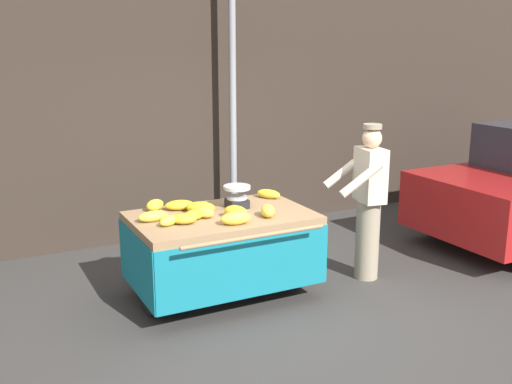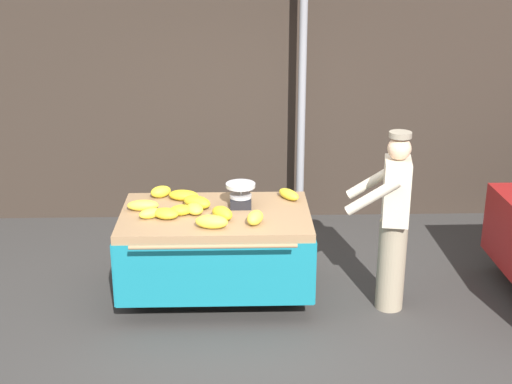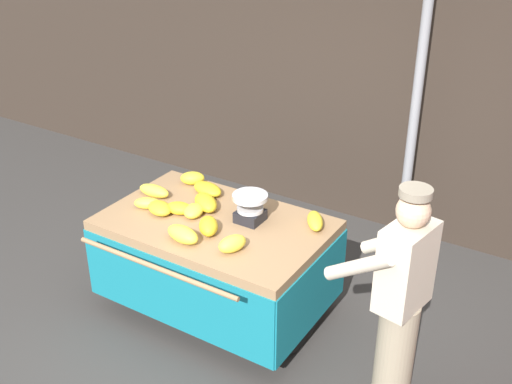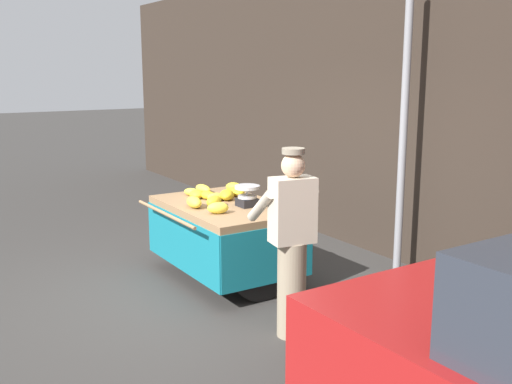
{
  "view_description": "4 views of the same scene",
  "coord_description": "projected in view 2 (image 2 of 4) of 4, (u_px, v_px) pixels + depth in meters",
  "views": [
    {
      "loc": [
        -2.62,
        -4.69,
        2.55
      ],
      "look_at": [
        0.07,
        0.58,
        1.07
      ],
      "focal_mm": 42.11,
      "sensor_mm": 36.0,
      "label": 1
    },
    {
      "loc": [
        -0.11,
        -5.64,
        3.32
      ],
      "look_at": [
        0.07,
        0.65,
        1.06
      ],
      "focal_mm": 50.05,
      "sensor_mm": 36.0,
      "label": 2
    },
    {
      "loc": [
        2.24,
        -2.9,
        3.34
      ],
      "look_at": [
        0.02,
        0.65,
        1.2
      ],
      "focal_mm": 43.86,
      "sensor_mm": 36.0,
      "label": 3
    },
    {
      "loc": [
        5.42,
        -2.64,
        2.37
      ],
      "look_at": [
        0.12,
        0.72,
        1.08
      ],
      "focal_mm": 41.87,
      "sensor_mm": 36.0,
      "label": 4
    }
  ],
  "objects": [
    {
      "name": "ground_plane",
      "position": [
        250.0,
        327.0,
        6.43
      ],
      "size": [
        60.0,
        60.0,
        0.0
      ],
      "primitive_type": "plane",
      "color": "#383533"
    },
    {
      "name": "weighing_scale",
      "position": [
        241.0,
        195.0,
        6.77
      ],
      "size": [
        0.28,
        0.28,
        0.24
      ],
      "color": "black",
      "rests_on": "banana_cart"
    },
    {
      "name": "back_wall",
      "position": [
        245.0,
        63.0,
        8.45
      ],
      "size": [
        16.0,
        0.24,
        3.8
      ],
      "primitive_type": "cube",
      "color": "#332821",
      "rests_on": "ground"
    },
    {
      "name": "banana_bunch_8",
      "position": [
        184.0,
        195.0,
        6.96
      ],
      "size": [
        0.32,
        0.22,
        0.1
      ],
      "primitive_type": "ellipsoid",
      "rotation": [
        0.0,
        0.0,
        1.36
      ],
      "color": "gold",
      "rests_on": "banana_cart"
    },
    {
      "name": "banana_bunch_4",
      "position": [
        222.0,
        213.0,
        6.48
      ],
      "size": [
        0.26,
        0.28,
        0.12
      ],
      "primitive_type": "ellipsoid",
      "rotation": [
        0.0,
        0.0,
        0.66
      ],
      "color": "gold",
      "rests_on": "banana_cart"
    },
    {
      "name": "banana_bunch_7",
      "position": [
        255.0,
        218.0,
        6.38
      ],
      "size": [
        0.21,
        0.26,
        0.12
      ],
      "primitive_type": "ellipsoid",
      "rotation": [
        0.0,
        0.0,
        2.78
      ],
      "color": "yellow",
      "rests_on": "banana_cart"
    },
    {
      "name": "banana_bunch_10",
      "position": [
        289.0,
        194.0,
        6.99
      ],
      "size": [
        0.25,
        0.3,
        0.1
      ],
      "primitive_type": "ellipsoid",
      "rotation": [
        0.0,
        0.0,
        0.58
      ],
      "color": "yellow",
      "rests_on": "banana_cart"
    },
    {
      "name": "banana_bunch_5",
      "position": [
        195.0,
        209.0,
        6.62
      ],
      "size": [
        0.22,
        0.25,
        0.09
      ],
      "primitive_type": "ellipsoid",
      "rotation": [
        0.0,
        0.0,
        0.35
      ],
      "color": "yellow",
      "rests_on": "banana_cart"
    },
    {
      "name": "street_pole",
      "position": [
        302.0,
        88.0,
        8.09
      ],
      "size": [
        0.09,
        0.09,
        3.39
      ],
      "primitive_type": "cylinder",
      "color": "gray",
      "rests_on": "ground"
    },
    {
      "name": "banana_bunch_6",
      "position": [
        181.0,
        210.0,
        6.59
      ],
      "size": [
        0.25,
        0.19,
        0.1
      ],
      "primitive_type": "ellipsoid",
      "rotation": [
        0.0,
        0.0,
        1.81
      ],
      "color": "gold",
      "rests_on": "banana_cart"
    },
    {
      "name": "banana_bunch_1",
      "position": [
        143.0,
        205.0,
        6.7
      ],
      "size": [
        0.3,
        0.13,
        0.1
      ],
      "primitive_type": "ellipsoid",
      "rotation": [
        0.0,
        0.0,
        1.59
      ],
      "color": "yellow",
      "rests_on": "banana_cart"
    },
    {
      "name": "banana_bunch_11",
      "position": [
        161.0,
        192.0,
        7.04
      ],
      "size": [
        0.26,
        0.24,
        0.11
      ],
      "primitive_type": "ellipsoid",
      "rotation": [
        0.0,
        0.0,
        2.15
      ],
      "color": "yellow",
      "rests_on": "banana_cart"
    },
    {
      "name": "banana_bunch_2",
      "position": [
        166.0,
        213.0,
        6.51
      ],
      "size": [
        0.28,
        0.24,
        0.1
      ],
      "primitive_type": "ellipsoid",
      "rotation": [
        0.0,
        0.0,
        1.21
      ],
      "color": "gold",
      "rests_on": "banana_cart"
    },
    {
      "name": "banana_cart",
      "position": [
        216.0,
        235.0,
        6.74
      ],
      "size": [
        1.8,
        1.32,
        0.88
      ],
      "color": "#93704C",
      "rests_on": "ground"
    },
    {
      "name": "vendor_person",
      "position": [
        393.0,
        222.0,
        6.49
      ],
      "size": [
        0.64,
        0.59,
        1.71
      ],
      "color": "gray",
      "rests_on": "ground"
    },
    {
      "name": "banana_bunch_3",
      "position": [
        212.0,
        222.0,
        6.29
      ],
      "size": [
        0.31,
        0.19,
        0.12
      ],
      "primitive_type": "ellipsoid",
      "rotation": [
        0.0,
        0.0,
        1.41
      ],
      "color": "yellow",
      "rests_on": "banana_cart"
    },
    {
      "name": "banana_bunch_9",
      "position": [
        150.0,
        213.0,
        6.52
      ],
      "size": [
        0.25,
        0.2,
        0.09
      ],
      "primitive_type": "ellipsoid",
      "rotation": [
        0.0,
        0.0,
        2.07
      ],
      "color": "yellow",
      "rests_on": "banana_cart"
    },
    {
      "name": "banana_bunch_0",
      "position": [
        197.0,
        202.0,
        6.76
      ],
      "size": [
        0.34,
        0.3,
        0.12
      ],
      "primitive_type": "ellipsoid",
      "rotation": [
        0.0,
        0.0,
        0.96
      ],
      "color": "gold",
      "rests_on": "banana_cart"
    }
  ]
}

